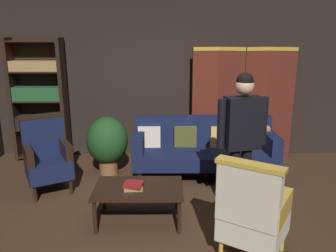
{
  "coord_description": "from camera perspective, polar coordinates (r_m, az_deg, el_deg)",
  "views": [
    {
      "loc": [
        -0.04,
        -3.42,
        2.08
      ],
      "look_at": [
        0.0,
        0.8,
        0.95
      ],
      "focal_mm": 36.2,
      "sensor_mm": 36.0,
      "label": 1
    }
  ],
  "objects": [
    {
      "name": "armchair_gilt_accent",
      "position": [
        3.34,
        14.03,
        -14.0
      ],
      "size": [
        0.8,
        0.8,
        1.04
      ],
      "color": "gold",
      "rests_on": "ground_plane"
    },
    {
      "name": "book_tan_leather",
      "position": [
        3.86,
        -5.84,
        -10.23
      ],
      "size": [
        0.22,
        0.17,
        0.04
      ],
      "primitive_type": "cube",
      "rotation": [
        0.0,
        0.0,
        0.07
      ],
      "color": "#9E7A47",
      "rests_on": "coffee_table"
    },
    {
      "name": "ground_plane",
      "position": [
        4.0,
        0.1,
        -16.32
      ],
      "size": [
        10.0,
        10.0,
        0.0
      ],
      "primitive_type": "plane",
      "color": "#3D2819"
    },
    {
      "name": "bookshelf",
      "position": [
        6.09,
        -20.87,
        4.34
      ],
      "size": [
        0.9,
        0.32,
        2.05
      ],
      "color": "black",
      "rests_on": "ground_plane"
    },
    {
      "name": "folding_screen",
      "position": [
        5.87,
        12.33,
        3.9
      ],
      "size": [
        1.7,
        0.24,
        1.9
      ],
      "color": "#5B2319",
      "rests_on": "ground_plane"
    },
    {
      "name": "coffee_table",
      "position": [
        3.92,
        -4.98,
        -10.86
      ],
      "size": [
        1.0,
        0.64,
        0.42
      ],
      "color": "black",
      "rests_on": "ground_plane"
    },
    {
      "name": "back_wall",
      "position": [
        5.91,
        -0.14,
        8.4
      ],
      "size": [
        7.2,
        0.1,
        2.8
      ],
      "primitive_type": "cube",
      "color": "black",
      "rests_on": "ground_plane"
    },
    {
      "name": "standing_figure",
      "position": [
        3.85,
        12.33,
        -1.29
      ],
      "size": [
        0.58,
        0.29,
        1.7
      ],
      "color": "black",
      "rests_on": "ground_plane"
    },
    {
      "name": "potted_plant",
      "position": [
        5.17,
        -10.18,
        -2.72
      ],
      "size": [
        0.62,
        0.62,
        0.92
      ],
      "color": "brown",
      "rests_on": "ground_plane"
    },
    {
      "name": "velvet_couch",
      "position": [
        5.17,
        6.05,
        -3.39
      ],
      "size": [
        2.12,
        0.78,
        0.88
      ],
      "color": "black",
      "rests_on": "ground_plane"
    },
    {
      "name": "armchair_wing_left",
      "position": [
        4.92,
        -19.72,
        -4.8
      ],
      "size": [
        0.78,
        0.78,
        1.04
      ],
      "color": "black",
      "rests_on": "ground_plane"
    },
    {
      "name": "book_red_leather",
      "position": [
        3.85,
        -5.86,
        -9.74
      ],
      "size": [
        0.23,
        0.22,
        0.03
      ],
      "primitive_type": "cube",
      "rotation": [
        0.0,
        0.0,
        -0.15
      ],
      "color": "maroon",
      "rests_on": "book_tan_leather"
    }
  ]
}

